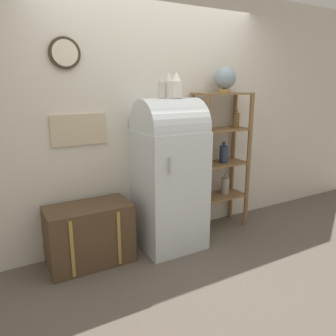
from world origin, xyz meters
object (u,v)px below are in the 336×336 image
at_px(suitcase_trunk, 90,235).
at_px(vase_right, 176,86).
at_px(globe, 225,78).
at_px(vase_left, 162,87).
at_px(refrigerator, 169,172).
at_px(vase_center, 169,86).

xyz_separation_m(suitcase_trunk, vase_right, (0.93, -0.05, 1.38)).
distance_m(globe, vase_left, 0.88).
xyz_separation_m(globe, vase_left, (-0.86, -0.12, -0.09)).
height_order(refrigerator, vase_left, vase_left).
bearing_deg(globe, refrigerator, -171.36).
xyz_separation_m(refrigerator, vase_left, (-0.09, 0.00, 0.85)).
relative_size(refrigerator, vase_right, 6.36).
xyz_separation_m(refrigerator, suitcase_trunk, (-0.85, 0.05, -0.52)).
bearing_deg(vase_right, vase_left, 178.07).
bearing_deg(vase_center, suitcase_trunk, 177.47).
distance_m(vase_left, vase_center, 0.09).
distance_m(suitcase_trunk, vase_left, 1.58).
xyz_separation_m(vase_center, vase_right, (0.07, -0.02, 0.00)).
distance_m(globe, vase_right, 0.72).
relative_size(refrigerator, vase_left, 6.70).
xyz_separation_m(refrigerator, globe, (0.78, 0.12, 0.94)).
height_order(globe, vase_left, globe).
bearing_deg(vase_right, refrigerator, 176.37).
height_order(suitcase_trunk, globe, globe).
relative_size(globe, vase_center, 1.15).
bearing_deg(refrigerator, vase_right, -3.63).
bearing_deg(vase_left, vase_center, 6.49).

